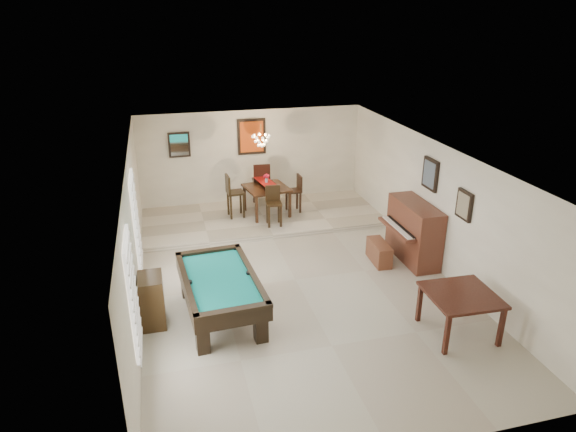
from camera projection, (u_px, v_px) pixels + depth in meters
name	position (u px, v px, depth m)	size (l,w,h in m)	color
ground_plane	(295.00, 280.00, 10.34)	(6.00, 9.00, 0.02)	beige
wall_back	(252.00, 158.00, 13.88)	(6.00, 0.04, 2.60)	silver
wall_front	(401.00, 369.00, 5.82)	(6.00, 0.04, 2.60)	silver
wall_left	(134.00, 237.00, 9.15)	(0.04, 9.00, 2.60)	silver
wall_right	(436.00, 206.00, 10.54)	(0.04, 9.00, 2.60)	silver
ceiling	(296.00, 155.00, 9.35)	(6.00, 9.00, 0.04)	white
dining_step	(262.00, 217.00, 13.23)	(6.00, 2.50, 0.12)	beige
window_left_front	(132.00, 293.00, 7.15)	(0.06, 1.00, 1.70)	white
window_left_rear	(136.00, 219.00, 9.66)	(0.06, 1.00, 1.70)	white
pool_table	(221.00, 298.00, 8.98)	(1.24, 2.28, 0.76)	black
square_table	(459.00, 313.00, 8.52)	(1.10, 1.10, 0.76)	black
upright_piano	(407.00, 232.00, 10.93)	(0.86, 1.54, 1.29)	brown
piano_bench	(379.00, 252.00, 10.98)	(0.31, 0.81, 0.45)	brown
apothecary_chest	(152.00, 300.00, 8.75)	(0.40, 0.61, 0.91)	black
dining_table	(267.00, 198.00, 13.14)	(1.03, 1.03, 0.85)	black
flower_vase	(266.00, 178.00, 12.94)	(0.13, 0.13, 0.23)	#AF0F25
dining_chair_south	(274.00, 206.00, 12.44)	(0.36, 0.36, 0.98)	black
dining_chair_north	(261.00, 184.00, 13.71)	(0.44, 0.44, 1.18)	black
dining_chair_west	(236.00, 196.00, 12.95)	(0.41, 0.41, 1.11)	black
dining_chair_east	(293.00, 194.00, 13.28)	(0.36, 0.36, 0.98)	black
chandelier	(261.00, 136.00, 12.37)	(0.44, 0.44, 0.60)	#FFE5B2
back_painting	(252.00, 137.00, 13.61)	(0.75, 0.06, 0.95)	#D84C14
back_mirror	(179.00, 145.00, 13.21)	(0.55, 0.06, 0.65)	white
right_picture_upper	(430.00, 174.00, 10.57)	(0.06, 0.55, 0.65)	slate
right_picture_lower	(464.00, 205.00, 9.49)	(0.06, 0.45, 0.55)	gray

